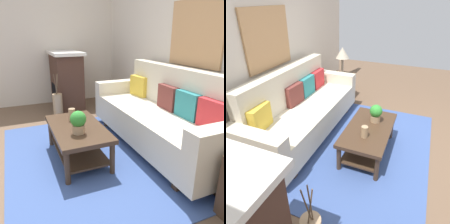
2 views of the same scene
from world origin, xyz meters
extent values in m
plane|color=brown|center=(0.00, 0.00, 0.00)|extent=(9.49, 9.49, 0.00)
cube|color=beige|center=(0.00, 2.09, 1.35)|extent=(5.49, 0.10, 2.70)
cube|color=#3D5693|center=(0.00, 0.50, 0.01)|extent=(2.74, 1.86, 0.01)
cube|color=beige|center=(0.03, 1.49, 0.32)|extent=(2.05, 0.84, 0.40)
cube|color=beige|center=(0.03, 1.81, 0.80)|extent=(2.05, 0.20, 0.56)
cube|color=beige|center=(-1.10, 1.49, 0.42)|extent=(0.20, 0.84, 0.60)
cube|color=beige|center=(1.15, 1.49, 0.42)|extent=(0.20, 0.84, 0.60)
cube|color=#422D1E|center=(-0.90, 1.49, 0.06)|extent=(0.08, 0.74, 0.12)
cube|color=#422D1E|center=(0.95, 1.49, 0.06)|extent=(0.08, 0.74, 0.12)
cube|color=gold|center=(-0.75, 1.68, 0.68)|extent=(0.37, 0.17, 0.32)
cube|color=brown|center=(0.03, 1.68, 0.68)|extent=(0.37, 0.14, 0.32)
cube|color=teal|center=(0.42, 1.68, 0.68)|extent=(0.36, 0.12, 0.32)
cube|color=red|center=(0.81, 1.68, 0.68)|extent=(0.36, 0.13, 0.32)
cube|color=#422D1E|center=(-0.06, 0.43, 0.41)|extent=(1.10, 0.60, 0.05)
cube|color=#422D1E|center=(-0.06, 0.43, 0.12)|extent=(0.98, 0.50, 0.02)
cylinder|color=#422D1E|center=(-0.55, 0.18, 0.19)|extent=(0.06, 0.06, 0.38)
cylinder|color=#422D1E|center=(0.43, 0.18, 0.19)|extent=(0.06, 0.06, 0.38)
cylinder|color=#422D1E|center=(-0.55, 0.68, 0.19)|extent=(0.06, 0.06, 0.38)
cylinder|color=#422D1E|center=(0.43, 0.68, 0.19)|extent=(0.06, 0.06, 0.38)
cylinder|color=tan|center=(-0.29, 0.43, 0.51)|extent=(0.09, 0.09, 0.16)
cylinder|color=tan|center=(0.14, 0.40, 0.48)|extent=(0.14, 0.14, 0.10)
sphere|color=#318C33|center=(0.14, 0.40, 0.60)|extent=(0.18, 0.18, 0.18)
cube|color=#422D1E|center=(1.55, 1.48, 0.28)|extent=(0.44, 0.44, 0.56)
cylinder|color=gray|center=(1.55, 1.48, 0.57)|extent=(0.16, 0.16, 0.02)
cylinder|color=gray|center=(1.55, 1.48, 0.74)|extent=(0.05, 0.05, 0.35)
cone|color=#B2A893|center=(1.55, 1.48, 1.02)|extent=(0.28, 0.28, 0.22)
cylinder|color=brown|center=(-1.59, 0.49, 0.65)|extent=(0.02, 0.04, 0.36)
cylinder|color=brown|center=(-1.62, 0.51, 0.65)|extent=(0.05, 0.05, 0.36)
cylinder|color=brown|center=(-1.62, 0.47, 0.65)|extent=(0.05, 0.05, 0.36)
cube|color=tan|center=(0.03, 2.02, 1.50)|extent=(0.94, 0.03, 0.84)
camera|label=1|loc=(2.50, -0.22, 1.50)|focal=37.35mm
camera|label=2|loc=(-2.50, -0.12, 2.03)|focal=33.82mm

